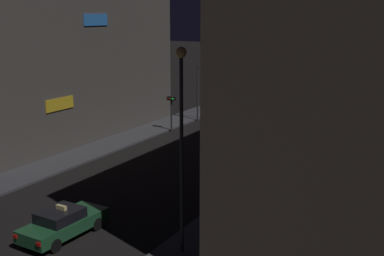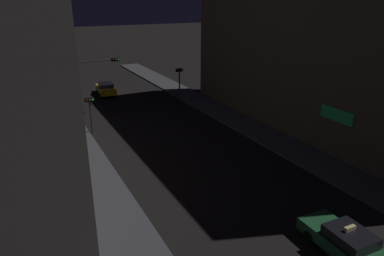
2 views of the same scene
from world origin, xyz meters
The scene contains 9 objects.
sidewalk_left centered at (-7.35, 28.74, 0.07)m, with size 3.11×61.49×0.15m, color #424247.
sidewalk_right centered at (7.35, 28.74, 0.07)m, with size 3.11×61.49×0.15m, color #424247.
building_facade_left centered at (-12.93, 23.48, 10.68)m, with size 8.13×22.33×21.37m.
taxi centered at (1.18, 8.39, 0.74)m, with size 1.99×4.52×1.62m.
far_car centered at (-1.17, 41.61, 0.73)m, with size 2.17×4.58×1.42m.
traffic_light_overhead centered at (-3.98, 34.11, 4.03)m, with size 4.26×0.41×5.60m.
traffic_light_left_kerb centered at (-5.54, 29.24, 2.36)m, with size 0.80×0.42×3.25m.
traffic_light_right_kerb centered at (5.54, 35.05, 2.68)m, with size 0.80×0.41×3.74m.
street_lamp_near_block centered at (6.95, 9.67, 5.77)m, with size 0.46×0.46×8.95m.
Camera 1 is at (17.25, -7.94, 10.48)m, focal length 46.99 mm.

